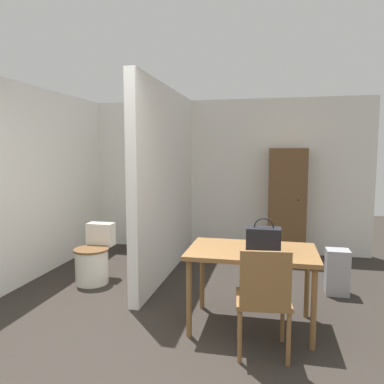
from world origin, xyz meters
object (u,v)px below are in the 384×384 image
(dining_table, at_px, (252,258))
(toilet, at_px, (94,259))
(space_heater, at_px, (337,272))
(wooden_chair, at_px, (264,297))
(handbag, at_px, (264,240))
(wooden_cabinet, at_px, (287,204))

(dining_table, bearing_deg, toilet, 158.26)
(dining_table, height_order, space_heater, dining_table)
(wooden_chair, bearing_deg, dining_table, 97.97)
(dining_table, relative_size, space_heater, 2.24)
(handbag, bearing_deg, wooden_cabinet, 83.54)
(handbag, distance_m, wooden_cabinet, 2.60)
(wooden_chair, bearing_deg, space_heater, 56.74)
(wooden_chair, xyz_separation_m, wooden_cabinet, (0.27, 2.99, 0.35))
(toilet, bearing_deg, dining_table, -21.74)
(wooden_chair, distance_m, toilet, 2.54)
(wooden_chair, bearing_deg, wooden_cabinet, 79.13)
(wooden_chair, height_order, handbag, handbag)
(wooden_cabinet, bearing_deg, dining_table, -99.15)
(dining_table, height_order, wooden_chair, wooden_chair)
(dining_table, relative_size, toilet, 1.65)
(space_heater, bearing_deg, dining_table, -132.24)
(wooden_chair, distance_m, wooden_cabinet, 3.03)
(dining_table, relative_size, handbag, 3.69)
(toilet, relative_size, wooden_cabinet, 0.42)
(dining_table, distance_m, handbag, 0.25)
(wooden_chair, relative_size, handbag, 2.83)
(dining_table, height_order, handbag, handbag)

